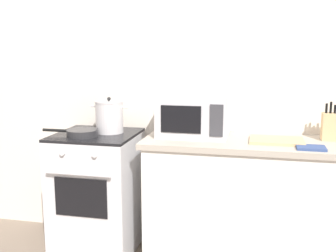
{
  "coord_description": "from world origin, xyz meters",
  "views": [
    {
      "loc": [
        0.84,
        -2.24,
        1.54
      ],
      "look_at": [
        0.21,
        0.6,
        1.0
      ],
      "focal_mm": 43.84,
      "sensor_mm": 36.0,
      "label": 1
    }
  ],
  "objects_px": {
    "knife_block": "(332,126)",
    "oven_mitt": "(311,148)",
    "microwave": "(194,116)",
    "stock_pot": "(109,117)",
    "frying_pan": "(81,133)",
    "cutting_board": "(277,140)",
    "stove": "(98,192)"
  },
  "relations": [
    {
      "from": "stove",
      "to": "knife_block",
      "type": "bearing_deg",
      "value": 4.77
    },
    {
      "from": "stock_pot",
      "to": "microwave",
      "type": "xyz_separation_m",
      "value": [
        0.64,
        0.02,
        0.03
      ]
    },
    {
      "from": "stove",
      "to": "knife_block",
      "type": "relative_size",
      "value": 3.42
    },
    {
      "from": "knife_block",
      "to": "oven_mitt",
      "type": "height_order",
      "value": "knife_block"
    },
    {
      "from": "frying_pan",
      "to": "oven_mitt",
      "type": "height_order",
      "value": "frying_pan"
    },
    {
      "from": "knife_block",
      "to": "frying_pan",
      "type": "bearing_deg",
      "value": -171.66
    },
    {
      "from": "stock_pot",
      "to": "cutting_board",
      "type": "distance_m",
      "value": 1.24
    },
    {
      "from": "frying_pan",
      "to": "microwave",
      "type": "relative_size",
      "value": 0.86
    },
    {
      "from": "cutting_board",
      "to": "stock_pot",
      "type": "bearing_deg",
      "value": 177.21
    },
    {
      "from": "microwave",
      "to": "knife_block",
      "type": "height_order",
      "value": "microwave"
    },
    {
      "from": "knife_block",
      "to": "stove",
      "type": "bearing_deg",
      "value": -175.23
    },
    {
      "from": "frying_pan",
      "to": "cutting_board",
      "type": "distance_m",
      "value": 1.39
    },
    {
      "from": "stove",
      "to": "stock_pot",
      "type": "height_order",
      "value": "stock_pot"
    },
    {
      "from": "frying_pan",
      "to": "microwave",
      "type": "distance_m",
      "value": 0.83
    },
    {
      "from": "cutting_board",
      "to": "microwave",
      "type": "bearing_deg",
      "value": 172.45
    },
    {
      "from": "stock_pot",
      "to": "cutting_board",
      "type": "bearing_deg",
      "value": -2.79
    },
    {
      "from": "microwave",
      "to": "oven_mitt",
      "type": "height_order",
      "value": "microwave"
    },
    {
      "from": "stock_pot",
      "to": "microwave",
      "type": "distance_m",
      "value": 0.64
    },
    {
      "from": "cutting_board",
      "to": "oven_mitt",
      "type": "height_order",
      "value": "cutting_board"
    },
    {
      "from": "stock_pot",
      "to": "frying_pan",
      "type": "distance_m",
      "value": 0.25
    },
    {
      "from": "stock_pot",
      "to": "oven_mitt",
      "type": "relative_size",
      "value": 1.66
    },
    {
      "from": "knife_block",
      "to": "oven_mitt",
      "type": "bearing_deg",
      "value": -118.65
    },
    {
      "from": "microwave",
      "to": "cutting_board",
      "type": "bearing_deg",
      "value": -7.55
    },
    {
      "from": "stove",
      "to": "cutting_board",
      "type": "distance_m",
      "value": 1.4
    },
    {
      "from": "microwave",
      "to": "stock_pot",
      "type": "bearing_deg",
      "value": -178.39
    },
    {
      "from": "microwave",
      "to": "frying_pan",
      "type": "bearing_deg",
      "value": -166.19
    },
    {
      "from": "stove",
      "to": "cutting_board",
      "type": "bearing_deg",
      "value": 0.05
    },
    {
      "from": "frying_pan",
      "to": "oven_mitt",
      "type": "xyz_separation_m",
      "value": [
        1.59,
        -0.04,
        -0.02
      ]
    },
    {
      "from": "frying_pan",
      "to": "oven_mitt",
      "type": "relative_size",
      "value": 2.38
    },
    {
      "from": "stock_pot",
      "to": "microwave",
      "type": "height_order",
      "value": "microwave"
    },
    {
      "from": "oven_mitt",
      "to": "cutting_board",
      "type": "bearing_deg",
      "value": 142.29
    },
    {
      "from": "stove",
      "to": "stock_pot",
      "type": "distance_m",
      "value": 0.59
    }
  ]
}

